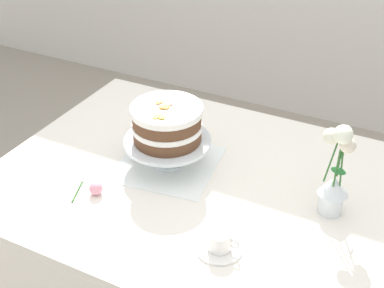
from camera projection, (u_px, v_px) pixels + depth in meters
dining_table at (205, 208)px, 1.68m from camera, size 1.40×1.00×0.74m
linen_napkin at (168, 164)px, 1.73m from camera, size 0.36×0.36×0.00m
cake_stand at (168, 144)px, 1.69m from camera, size 0.29×0.29×0.10m
layer_cake at (167, 123)px, 1.64m from camera, size 0.23×0.23×0.13m
flower_vase at (335, 175)px, 1.45m from camera, size 0.10×0.10×0.31m
teacup at (220, 242)px, 1.38m from camera, size 0.13×0.13×0.06m
fallen_rose at (95, 188)px, 1.59m from camera, size 0.10×0.10×0.04m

